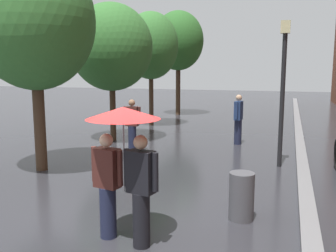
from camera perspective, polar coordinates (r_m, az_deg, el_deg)
name	(u,v)px	position (r m, az deg, el deg)	size (l,w,h in m)	color
ground_plane	(109,228)	(6.54, -9.10, -15.16)	(80.00, 80.00, 0.00)	#2D2D33
kerb_strip	(299,135)	(15.51, 19.43, -1.26)	(0.30, 36.00, 0.12)	slate
street_tree_0	(34,22)	(10.13, -19.85, 14.84)	(3.02, 3.02, 5.54)	#473323
street_tree_1	(111,47)	(13.74, -8.68, 11.83)	(2.96, 2.96, 4.95)	#473323
street_tree_2	(151,46)	(17.31, -2.65, 12.17)	(2.50, 2.50, 5.19)	#473323
street_tree_3	(178,41)	(21.44, 1.58, 12.90)	(2.85, 2.85, 5.84)	#473323
couple_under_umbrella	(124,154)	(5.60, -6.83, -4.24)	(1.20, 1.11, 2.09)	#1E233D
street_lamp_post	(283,82)	(10.30, 17.23, 6.42)	(0.24, 0.24, 3.86)	black
litter_bin	(241,196)	(6.76, 11.21, -10.53)	(0.44, 0.44, 0.85)	#4C4C51
pedestrian_walking_midground	(238,119)	(13.20, 10.73, 1.06)	(0.27, 0.59, 1.75)	#1E233D
pedestrian_walking_far	(132,124)	(11.97, -5.51, 0.36)	(0.59, 0.35, 1.67)	#1E233D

